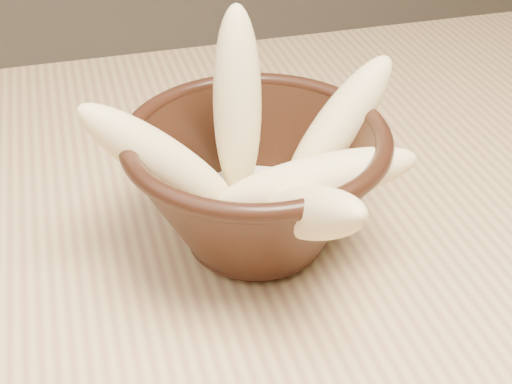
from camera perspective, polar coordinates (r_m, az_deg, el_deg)
table at (r=0.67m, az=6.47°, el=-7.65°), size 1.20×0.80×0.75m
bowl at (r=0.55m, az=0.00°, el=0.81°), size 0.20×0.20×0.11m
milk_puddle at (r=0.57m, az=0.00°, el=-1.47°), size 0.11×0.11×0.02m
banana_upright at (r=0.55m, az=-1.51°, el=7.07°), size 0.06×0.08×0.16m
banana_left at (r=0.53m, az=-7.62°, el=2.55°), size 0.14×0.06×0.12m
banana_right at (r=0.57m, az=6.52°, el=5.13°), size 0.13×0.07×0.13m
banana_across at (r=0.53m, az=4.77°, el=0.89°), size 0.16×0.07×0.07m
banana_front at (r=0.49m, az=4.17°, el=-1.66°), size 0.06×0.16×0.12m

